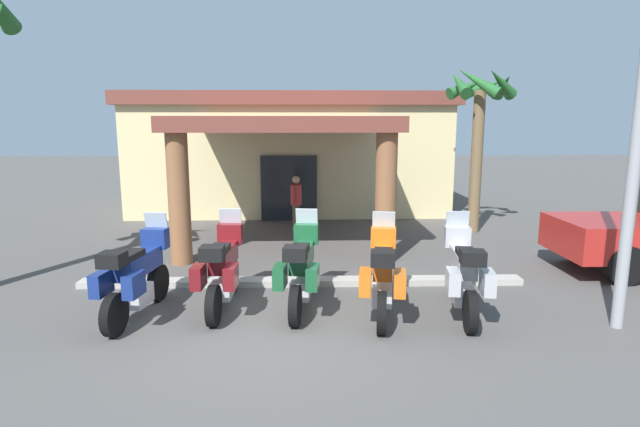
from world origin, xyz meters
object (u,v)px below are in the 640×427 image
(motel_building, at_px, (291,150))
(pedestrian, at_px, (296,200))
(motorcycle_blue, at_px, (136,276))
(motorcycle_orange, at_px, (383,275))
(palm_tree_near_portico, at_px, (480,109))
(motorcycle_maroon, at_px, (222,269))
(motorcycle_silver, at_px, (463,274))
(motorcycle_green, at_px, (301,270))

(motel_building, xyz_separation_m, pedestrian, (0.30, -4.90, -1.16))
(motorcycle_blue, bearing_deg, motorcycle_orange, -82.60)
(motorcycle_orange, bearing_deg, motel_building, 17.98)
(motorcycle_orange, bearing_deg, palm_tree_near_portico, -20.90)
(motorcycle_maroon, xyz_separation_m, palm_tree_near_portico, (6.30, 5.99, 2.81))
(pedestrian, bearing_deg, motorcycle_maroon, -78.12)
(motorcycle_orange, bearing_deg, motorcycle_blue, 98.29)
(motorcycle_blue, xyz_separation_m, motorcycle_silver, (5.36, -0.02, 0.00))
(motorcycle_silver, relative_size, pedestrian, 1.34)
(motorcycle_maroon, bearing_deg, motorcycle_green, -89.74)
(motel_building, relative_size, motorcycle_orange, 5.56)
(motorcycle_maroon, relative_size, motorcycle_orange, 1.00)
(motorcycle_maroon, bearing_deg, motorcycle_silver, -93.13)
(motel_building, height_order, motorcycle_maroon, motel_building)
(motorcycle_silver, bearing_deg, motorcycle_green, 90.72)
(motel_building, distance_m, motorcycle_green, 11.10)
(motorcycle_silver, bearing_deg, motel_building, 23.45)
(motorcycle_silver, height_order, pedestrian, pedestrian)
(motorcycle_green, height_order, motorcycle_orange, same)
(motel_building, bearing_deg, motorcycle_orange, -81.28)
(motorcycle_orange, height_order, palm_tree_near_portico, palm_tree_near_portico)
(pedestrian, bearing_deg, motorcycle_blue, -88.65)
(motel_building, bearing_deg, motorcycle_green, -87.90)
(motorcycle_green, height_order, pedestrian, pedestrian)
(motorcycle_silver, relative_size, palm_tree_near_portico, 0.47)
(palm_tree_near_portico, bearing_deg, motorcycle_orange, -119.60)
(motorcycle_maroon, bearing_deg, motel_building, -2.15)
(motorcycle_silver, xyz_separation_m, palm_tree_near_portico, (2.28, 6.36, 2.81))
(motorcycle_maroon, height_order, palm_tree_near_portico, palm_tree_near_portico)
(motorcycle_blue, distance_m, palm_tree_near_portico, 10.32)
(motorcycle_blue, distance_m, motorcycle_orange, 4.02)
(motorcycle_silver, bearing_deg, pedestrian, 31.96)
(motel_building, distance_m, motorcycle_orange, 11.57)
(motorcycle_orange, xyz_separation_m, palm_tree_near_portico, (3.62, 6.37, 2.81))
(motel_building, bearing_deg, palm_tree_near_portico, -42.78)
(motorcycle_green, xyz_separation_m, motorcycle_orange, (1.34, -0.34, 0.00))
(motorcycle_maroon, bearing_deg, motorcycle_orange, -95.89)
(motorcycle_green, distance_m, motorcycle_silver, 2.70)
(motorcycle_blue, bearing_deg, motorcycle_silver, -82.44)
(motorcycle_maroon, relative_size, palm_tree_near_portico, 0.47)
(motorcycle_blue, height_order, motorcycle_maroon, same)
(motel_building, bearing_deg, motorcycle_maroon, -94.89)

